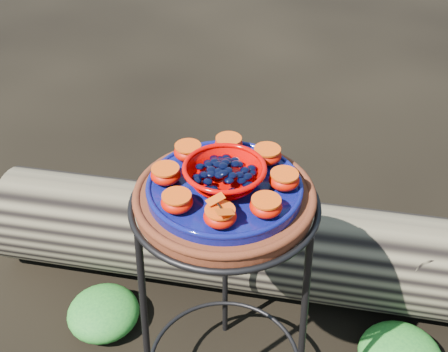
{
  "coord_description": "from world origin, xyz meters",
  "views": [
    {
      "loc": [
        0.01,
        -0.9,
        1.45
      ],
      "look_at": [
        -0.0,
        0.0,
        0.77
      ],
      "focal_mm": 45.0,
      "sensor_mm": 36.0,
      "label": 1
    }
  ],
  "objects_px": {
    "plant_stand": "(224,312)",
    "terracotta_saucer": "(225,198)",
    "driftwood_log": "(257,244)",
    "red_bowl": "(225,175)",
    "cobalt_plate": "(225,188)"
  },
  "relations": [
    {
      "from": "plant_stand",
      "to": "terracotta_saucer",
      "type": "bearing_deg",
      "value": 0.0
    },
    {
      "from": "plant_stand",
      "to": "terracotta_saucer",
      "type": "distance_m",
      "value": 0.37
    },
    {
      "from": "plant_stand",
      "to": "driftwood_log",
      "type": "xyz_separation_m",
      "value": [
        0.1,
        0.44,
        -0.19
      ]
    },
    {
      "from": "plant_stand",
      "to": "red_bowl",
      "type": "height_order",
      "value": "red_bowl"
    },
    {
      "from": "terracotta_saucer",
      "to": "red_bowl",
      "type": "bearing_deg",
      "value": 0.0
    },
    {
      "from": "plant_stand",
      "to": "red_bowl",
      "type": "distance_m",
      "value": 0.42
    },
    {
      "from": "cobalt_plate",
      "to": "red_bowl",
      "type": "height_order",
      "value": "red_bowl"
    },
    {
      "from": "terracotta_saucer",
      "to": "red_bowl",
      "type": "height_order",
      "value": "red_bowl"
    },
    {
      "from": "terracotta_saucer",
      "to": "cobalt_plate",
      "type": "bearing_deg",
      "value": 0.0
    },
    {
      "from": "cobalt_plate",
      "to": "driftwood_log",
      "type": "xyz_separation_m",
      "value": [
        0.1,
        0.44,
        -0.58
      ]
    },
    {
      "from": "plant_stand",
      "to": "driftwood_log",
      "type": "bearing_deg",
      "value": 76.88
    },
    {
      "from": "terracotta_saucer",
      "to": "cobalt_plate",
      "type": "height_order",
      "value": "cobalt_plate"
    },
    {
      "from": "red_bowl",
      "to": "driftwood_log",
      "type": "relative_size",
      "value": 0.09
    },
    {
      "from": "red_bowl",
      "to": "driftwood_log",
      "type": "xyz_separation_m",
      "value": [
        0.1,
        0.44,
        -0.61
      ]
    },
    {
      "from": "terracotta_saucer",
      "to": "cobalt_plate",
      "type": "xyz_separation_m",
      "value": [
        0.0,
        0.0,
        0.03
      ]
    }
  ]
}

